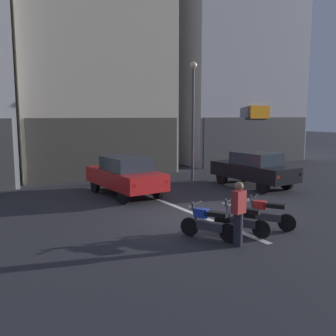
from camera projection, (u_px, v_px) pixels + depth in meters
ground_plane at (203, 217)px, 12.19m from camera, size 120.00×120.00×0.00m
lane_centre_line at (127, 187)px, 17.30m from camera, size 0.20×18.00×0.01m
building_mid_block at (82, 51)px, 22.26m from camera, size 8.68×8.27×14.34m
building_far_right at (227, 17)px, 27.39m from camera, size 9.74×7.42×21.11m
car_red_crossing_near at (125, 175)px, 15.36m from camera, size 2.03×4.21×1.64m
car_black_parked_kerbside at (254, 168)px, 17.21m from camera, size 1.97×4.19×1.64m
street_lamp at (193, 108)px, 18.67m from camera, size 0.36×0.36×5.97m
motorcycle_blue_row_leftmost at (208, 223)px, 9.95m from camera, size 0.91×1.47×0.98m
motorcycle_silver_row_left_mid at (241, 219)px, 10.32m from camera, size 0.81×1.53×0.98m
motorcycle_red_row_centre at (267, 214)px, 10.86m from camera, size 0.97×1.44×0.98m
person_by_motorcycles at (238, 213)px, 9.37m from camera, size 0.40×0.29×1.67m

